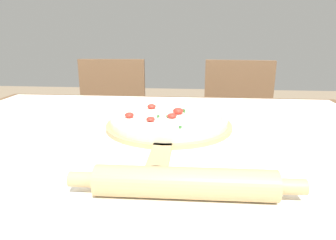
{
  "coord_description": "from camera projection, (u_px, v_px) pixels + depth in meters",
  "views": [
    {
      "loc": [
        0.12,
        -0.78,
        1.04
      ],
      "look_at": [
        0.05,
        0.02,
        0.8
      ],
      "focal_mm": 32.0,
      "sensor_mm": 36.0,
      "label": 1
    }
  ],
  "objects": [
    {
      "name": "towel_cloth",
      "position": [
        151.0,
        133.0,
        0.83
      ],
      "size": [
        1.34,
        0.96,
        0.0
      ],
      "color": "white",
      "rests_on": "dining_table"
    },
    {
      "name": "dining_table",
      "position": [
        151.0,
        166.0,
        0.86
      ],
      "size": [
        1.42,
        1.04,
        0.77
      ],
      "color": "brown",
      "rests_on": "ground_plane"
    },
    {
      "name": "chair_right",
      "position": [
        237.0,
        130.0,
        1.67
      ],
      "size": [
        0.43,
        0.43,
        0.9
      ],
      "rotation": [
        0.0,
        0.0,
        -0.09
      ],
      "color": "brown",
      "rests_on": "ground_plane"
    },
    {
      "name": "rolling_pin",
      "position": [
        185.0,
        183.0,
        0.49
      ],
      "size": [
        0.39,
        0.06,
        0.05
      ],
      "rotation": [
        0.0,
        0.0,
        0.01
      ],
      "color": "tan",
      "rests_on": "towel_cloth"
    },
    {
      "name": "pizza_peel",
      "position": [
        168.0,
        127.0,
        0.86
      ],
      "size": [
        0.36,
        0.52,
        0.01
      ],
      "color": "tan",
      "rests_on": "towel_cloth"
    },
    {
      "name": "chair_left",
      "position": [
        111.0,
        127.0,
        1.73
      ],
      "size": [
        0.42,
        0.42,
        0.9
      ],
      "rotation": [
        0.0,
        0.0,
        0.06
      ],
      "color": "brown",
      "rests_on": "ground_plane"
    },
    {
      "name": "pizza",
      "position": [
        169.0,
        119.0,
        0.87
      ],
      "size": [
        0.34,
        0.34,
        0.04
      ],
      "color": "beige",
      "rests_on": "pizza_peel"
    }
  ]
}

